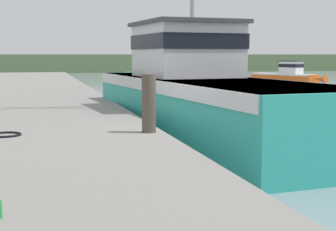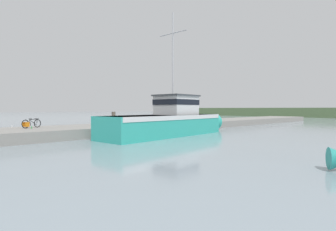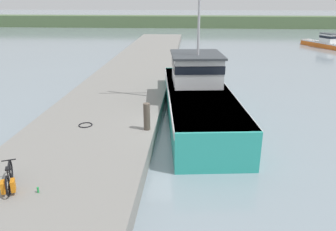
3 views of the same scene
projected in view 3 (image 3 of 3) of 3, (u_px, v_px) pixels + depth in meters
ground_plane at (174, 141)px, 15.77m from camera, size 320.00×320.00×0.00m
dock_pier at (93, 132)px, 15.90m from camera, size 6.15×80.00×0.77m
far_shoreline at (326, 22)px, 71.25m from camera, size 180.00×5.00×2.50m
fishing_boat_main at (197, 95)px, 18.69m from camera, size 4.63×14.38×10.55m
boat_blue_far at (325, 42)px, 44.49m from camera, size 4.19×7.78×1.95m
bicycle_touring at (9, 180)px, 10.38m from camera, size 0.85×1.62×0.73m
mooring_post at (147, 117)px, 14.97m from camera, size 0.30×0.30×1.26m
hose_coil at (86, 125)px, 15.64m from camera, size 0.66×0.66×0.05m
water_bottle_on_curb at (38, 190)px, 10.26m from camera, size 0.06×0.06×0.19m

